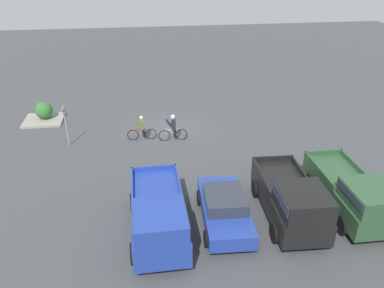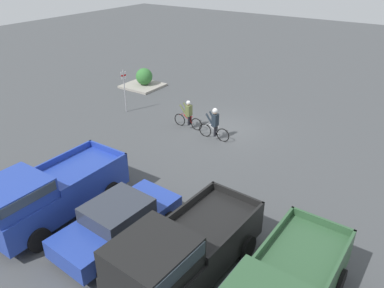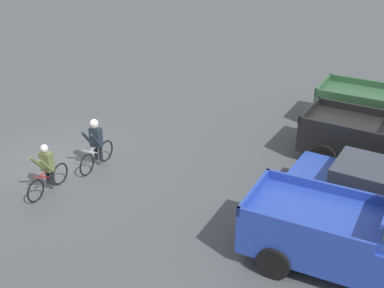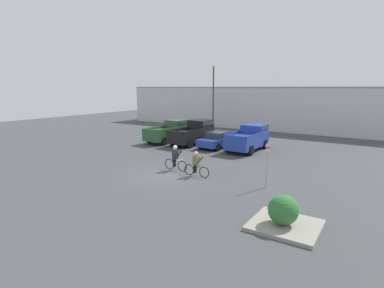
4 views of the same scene
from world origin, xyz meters
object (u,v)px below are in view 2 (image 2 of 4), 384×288
pickup_truck_2 (47,193)px  cyclist_0 (188,114)px  pickup_truck_1 (180,254)px  shrub (144,76)px  sedan_0 (118,222)px  fire_lane_sign (124,87)px  cyclist_1 (215,123)px

pickup_truck_2 → cyclist_0: (0.38, -9.22, -0.33)m
pickup_truck_1 → pickup_truck_2: pickup_truck_1 is taller
pickup_truck_2 → shrub: bearing=-62.4°
sedan_0 → shrub: size_ratio=3.79×
sedan_0 → pickup_truck_2: bearing=11.5°
sedan_0 → fire_lane_sign: (7.56, -8.44, 0.81)m
cyclist_1 → fire_lane_sign: fire_lane_sign is taller
cyclist_0 → fire_lane_sign: (4.38, 0.20, 0.77)m
cyclist_1 → shrub: (8.43, -4.41, -0.13)m
shrub → sedan_0: bearing=127.5°
pickup_truck_1 → cyclist_0: pickup_truck_1 is taller
sedan_0 → pickup_truck_2: size_ratio=0.85×
sedan_0 → pickup_truck_2: pickup_truck_2 is taller
cyclist_0 → cyclist_1: bearing=168.1°
cyclist_0 → fire_lane_sign: bearing=2.7°
pickup_truck_2 → cyclist_0: 9.23m
cyclist_0 → cyclist_1: 1.93m
sedan_0 → cyclist_1: size_ratio=2.50×
fire_lane_sign → shrub: fire_lane_sign is taller
pickup_truck_2 → cyclist_1: pickup_truck_2 is taller
pickup_truck_2 → shrub: (6.92, -13.23, -0.37)m
pickup_truck_1 → shrub: bearing=-46.3°
fire_lane_sign → pickup_truck_1: bearing=139.4°
sedan_0 → cyclist_0: (3.18, -8.64, 0.04)m
pickup_truck_1 → pickup_truck_2: (5.57, 0.16, -0.04)m
pickup_truck_1 → pickup_truck_2: bearing=1.6°
fire_lane_sign → shrub: bearing=-62.9°
sedan_0 → cyclist_1: bearing=-81.1°
cyclist_0 → pickup_truck_1: bearing=123.3°
cyclist_1 → shrub: bearing=-27.6°
sedan_0 → shrub: (9.73, -12.66, 0.01)m
cyclist_0 → cyclist_1: (-1.88, 0.40, 0.09)m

